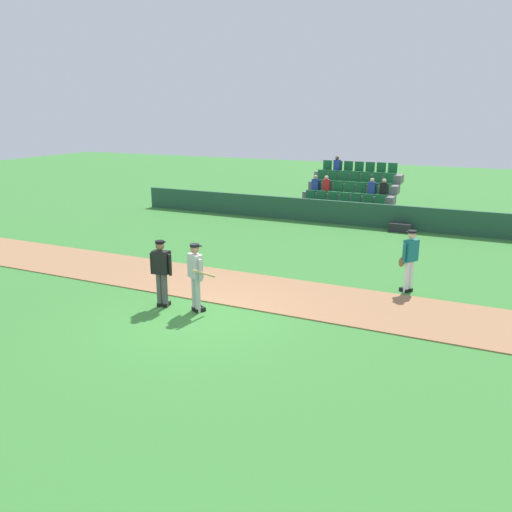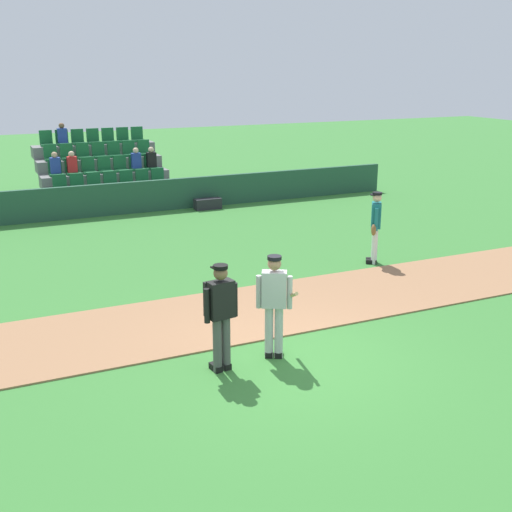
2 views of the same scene
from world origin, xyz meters
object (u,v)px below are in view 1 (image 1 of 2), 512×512
object	(u,v)px
equipment_bag	(400,228)
umpire_home_plate	(162,270)
runner_teal_jersey	(410,259)
batter_grey_jersey	(196,275)

from	to	relation	value
equipment_bag	umpire_home_plate	bearing A→B (deg)	-109.53
umpire_home_plate	runner_teal_jersey	size ratio (longest dim) A/B	1.00
runner_teal_jersey	equipment_bag	bearing A→B (deg)	101.44
umpire_home_plate	equipment_bag	bearing A→B (deg)	70.47
batter_grey_jersey	umpire_home_plate	distance (m)	0.98
umpire_home_plate	equipment_bag	world-z (taller)	umpire_home_plate
batter_grey_jersey	umpire_home_plate	world-z (taller)	same
batter_grey_jersey	equipment_bag	bearing A→B (deg)	74.85
batter_grey_jersey	umpire_home_plate	size ratio (longest dim) A/B	1.00
runner_teal_jersey	batter_grey_jersey	bearing A→B (deg)	-140.56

